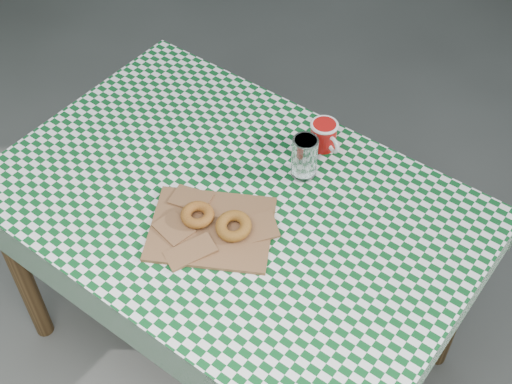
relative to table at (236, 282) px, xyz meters
The scene contains 7 objects.
table is the anchor object (origin of this frame).
tablecloth 0.38m from the table, ahead, with size 1.31×0.88×0.01m, color #0B471B.
paper_bag 0.41m from the table, 81.26° to the right, with size 0.32×0.25×0.02m, color brown.
bagel_front 0.43m from the table, 103.32° to the right, with size 0.09×0.09×0.03m, color #A26C21.
bagel_back 0.43m from the table, 50.12° to the right, with size 0.09×0.09×0.03m, color #9C6720.
coffee_mug 0.54m from the table, 77.23° to the left, with size 0.15×0.15×0.09m, color #B00D0B, non-canonical shape.
drinking_glass 0.50m from the table, 65.07° to the left, with size 0.07×0.07×0.13m, color white.
Camera 1 is at (0.65, -0.83, 2.17)m, focal length 48.59 mm.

